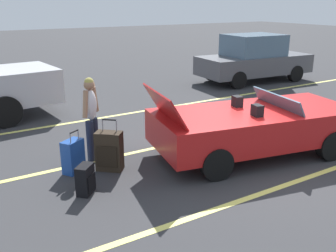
{
  "coord_description": "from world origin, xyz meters",
  "views": [
    {
      "loc": [
        -5.34,
        -5.33,
        3.01
      ],
      "look_at": [
        -1.73,
        0.54,
        0.75
      ],
      "focal_mm": 40.62,
      "sensor_mm": 36.0,
      "label": 1
    }
  ],
  "objects_px": {
    "parked_sedan_far": "(254,59)",
    "traveler_person": "(91,114)",
    "suitcase_large_black": "(109,151)",
    "suitcase_medium_bright": "(73,156)",
    "suitcase_small_carryon": "(86,180)",
    "convertible_car": "(262,125)"
  },
  "relations": [
    {
      "from": "suitcase_large_black",
      "to": "parked_sedan_far",
      "type": "distance_m",
      "value": 9.44
    },
    {
      "from": "traveler_person",
      "to": "parked_sedan_far",
      "type": "distance_m",
      "value": 9.18
    },
    {
      "from": "traveler_person",
      "to": "suitcase_medium_bright",
      "type": "bearing_deg",
      "value": -96.61
    },
    {
      "from": "convertible_car",
      "to": "parked_sedan_far",
      "type": "xyz_separation_m",
      "value": [
        5.1,
        5.61,
        0.3
      ]
    },
    {
      "from": "suitcase_small_carryon",
      "to": "parked_sedan_far",
      "type": "relative_size",
      "value": 0.11
    },
    {
      "from": "suitcase_small_carryon",
      "to": "parked_sedan_far",
      "type": "xyz_separation_m",
      "value": [
        8.85,
        5.42,
        0.64
      ]
    },
    {
      "from": "suitcase_large_black",
      "to": "parked_sedan_far",
      "type": "bearing_deg",
      "value": 161.81
    },
    {
      "from": "parked_sedan_far",
      "to": "suitcase_large_black",
      "type": "bearing_deg",
      "value": -145.63
    },
    {
      "from": "suitcase_medium_bright",
      "to": "parked_sedan_far",
      "type": "bearing_deg",
      "value": -95.43
    },
    {
      "from": "suitcase_small_carryon",
      "to": "parked_sedan_far",
      "type": "distance_m",
      "value": 10.39
    },
    {
      "from": "suitcase_small_carryon",
      "to": "traveler_person",
      "type": "distance_m",
      "value": 1.62
    },
    {
      "from": "suitcase_medium_bright",
      "to": "suitcase_large_black",
      "type": "bearing_deg",
      "value": -145.23
    },
    {
      "from": "suitcase_large_black",
      "to": "traveler_person",
      "type": "xyz_separation_m",
      "value": [
        -0.07,
        0.65,
        0.56
      ]
    },
    {
      "from": "convertible_car",
      "to": "suitcase_medium_bright",
      "type": "xyz_separation_m",
      "value": [
        -3.64,
        1.11,
        -0.28
      ]
    },
    {
      "from": "suitcase_large_black",
      "to": "suitcase_medium_bright",
      "type": "height_order",
      "value": "suitcase_large_black"
    },
    {
      "from": "suitcase_medium_bright",
      "to": "parked_sedan_far",
      "type": "xyz_separation_m",
      "value": [
        8.75,
        4.5,
        0.58
      ]
    },
    {
      "from": "convertible_car",
      "to": "suitcase_large_black",
      "type": "distance_m",
      "value": 3.16
    },
    {
      "from": "suitcase_large_black",
      "to": "parked_sedan_far",
      "type": "xyz_separation_m",
      "value": [
        8.14,
        4.75,
        0.52
      ]
    },
    {
      "from": "suitcase_medium_bright",
      "to": "suitcase_small_carryon",
      "type": "distance_m",
      "value": 0.93
    },
    {
      "from": "convertible_car",
      "to": "parked_sedan_far",
      "type": "relative_size",
      "value": 0.96
    },
    {
      "from": "convertible_car",
      "to": "suitcase_large_black",
      "type": "relative_size",
      "value": 4.58
    },
    {
      "from": "parked_sedan_far",
      "to": "traveler_person",
      "type": "bearing_deg",
      "value": -149.38
    }
  ]
}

